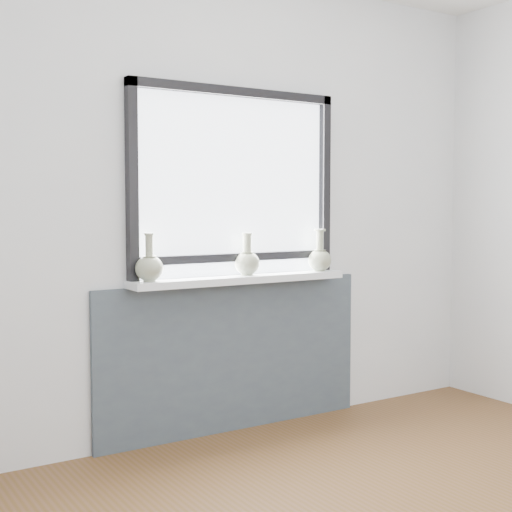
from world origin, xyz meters
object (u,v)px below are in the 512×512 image
windowsill (241,279)px  vase_b (247,261)px  vase_c (320,258)px  vase_a (149,266)px

windowsill → vase_b: (0.05, 0.01, 0.10)m
windowsill → vase_c: size_ratio=5.22×
windowsill → vase_c: 0.55m
windowsill → vase_a: (-0.56, -0.01, 0.10)m
windowsill → vase_b: 0.11m
windowsill → vase_a: bearing=-178.8°
vase_a → vase_b: 0.61m
vase_a → vase_c: 1.10m
windowsill → vase_a: 0.57m
vase_a → windowsill: bearing=1.2°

